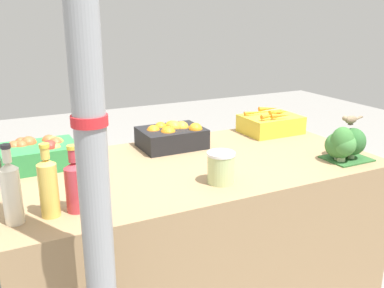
% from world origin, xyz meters
% --- Properties ---
extents(market_table, '(1.84, 0.94, 0.81)m').
position_xyz_m(market_table, '(0.00, 0.00, 0.41)').
color(market_table, '#937551').
rests_on(market_table, ground_plane).
extents(support_pole, '(0.10, 0.10, 2.27)m').
position_xyz_m(support_pole, '(-0.64, -0.65, 1.14)').
color(support_pole, gray).
rests_on(support_pole, ground_plane).
extents(apple_crate, '(0.34, 0.26, 0.14)m').
position_xyz_m(apple_crate, '(-0.68, 0.30, 0.88)').
color(apple_crate, '#2D8442').
rests_on(apple_crate, market_table).
extents(orange_crate, '(0.34, 0.26, 0.15)m').
position_xyz_m(orange_crate, '(0.02, 0.29, 0.88)').
color(orange_crate, black).
rests_on(orange_crate, market_table).
extents(carrot_crate, '(0.34, 0.26, 0.14)m').
position_xyz_m(carrot_crate, '(0.69, 0.29, 0.87)').
color(carrot_crate, gold).
rests_on(carrot_crate, market_table).
extents(broccoli_pile, '(0.24, 0.21, 0.18)m').
position_xyz_m(broccoli_pile, '(0.71, -0.30, 0.90)').
color(broccoli_pile, '#2D602D').
rests_on(broccoli_pile, market_table).
extents(juice_bottle_cloudy, '(0.07, 0.07, 0.29)m').
position_xyz_m(juice_bottle_cloudy, '(-0.84, -0.28, 0.94)').
color(juice_bottle_cloudy, beige).
rests_on(juice_bottle_cloudy, market_table).
extents(juice_bottle_golden, '(0.07, 0.07, 0.28)m').
position_xyz_m(juice_bottle_golden, '(-0.72, -0.28, 0.93)').
color(juice_bottle_golden, gold).
rests_on(juice_bottle_golden, market_table).
extents(juice_bottle_ruby, '(0.08, 0.08, 0.26)m').
position_xyz_m(juice_bottle_ruby, '(-0.63, -0.28, 0.92)').
color(juice_bottle_ruby, '#B2333D').
rests_on(juice_bottle_ruby, market_table).
extents(pickle_jar, '(0.12, 0.12, 0.14)m').
position_xyz_m(pickle_jar, '(0.00, -0.28, 0.88)').
color(pickle_jar, '#B2C684').
rests_on(pickle_jar, market_table).
extents(sparrow_bird, '(0.14, 0.04, 0.05)m').
position_xyz_m(sparrow_bird, '(0.73, -0.30, 1.02)').
color(sparrow_bird, '#4C3D2D').
rests_on(sparrow_bird, broccoli_pile).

